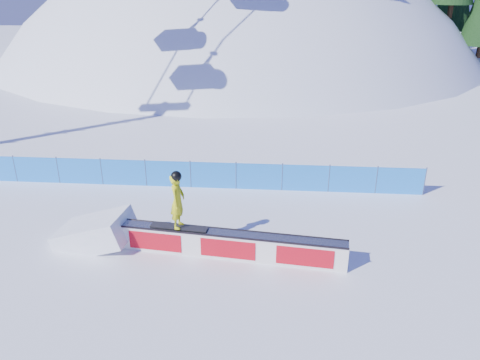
{
  "coord_description": "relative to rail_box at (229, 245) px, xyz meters",
  "views": [
    {
      "loc": [
        4.67,
        -14.16,
        8.46
      ],
      "look_at": [
        3.44,
        1.09,
        1.89
      ],
      "focal_mm": 35.0,
      "sensor_mm": 36.0,
      "label": 1
    }
  ],
  "objects": [
    {
      "name": "rail_box",
      "position": [
        0.0,
        0.0,
        0.0
      ],
      "size": [
        7.65,
        1.39,
        0.92
      ],
      "rotation": [
        0.0,
        0.0,
        -0.11
      ],
      "color": "white",
      "rests_on": "ground"
    },
    {
      "name": "safety_fence",
      "position": [
        -3.26,
        5.48,
        0.15
      ],
      "size": [
        22.05,
        0.05,
        1.3
      ],
      "color": "#1F7EE9",
      "rests_on": "ground"
    },
    {
      "name": "snow_ramp",
      "position": [
        -4.74,
        0.54,
        -0.45
      ],
      "size": [
        2.82,
        1.95,
        1.66
      ],
      "primitive_type": null,
      "rotation": [
        0.0,
        -0.31,
        -0.11
      ],
      "color": "white",
      "rests_on": "ground"
    },
    {
      "name": "ground",
      "position": [
        -3.26,
        0.98,
        -0.45
      ],
      "size": [
        160.0,
        160.0,
        0.0
      ],
      "primitive_type": "plane",
      "color": "white",
      "rests_on": "ground"
    },
    {
      "name": "snow_hill",
      "position": [
        -3.26,
        42.98,
        -18.45
      ],
      "size": [
        64.0,
        64.0,
        64.0
      ],
      "color": "white",
      "rests_on": "ground"
    },
    {
      "name": "snowboarder",
      "position": [
        -1.69,
        0.19,
        1.45
      ],
      "size": [
        1.95,
        0.73,
        2.01
      ],
      "rotation": [
        0.0,
        0.0,
        1.45
      ],
      "color": "black",
      "rests_on": "rail_box"
    }
  ]
}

